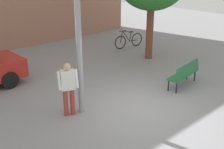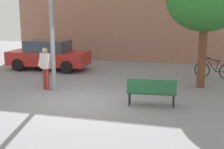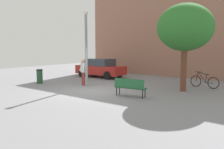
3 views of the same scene
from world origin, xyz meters
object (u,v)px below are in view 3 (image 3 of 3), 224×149
at_px(person_by_lamppost, 83,71).
at_px(park_bench, 130,86).
at_px(lamppost, 86,45).
at_px(plaza_tree, 185,28).
at_px(trash_bin, 40,76).
at_px(bicycle_black, 204,81).
at_px(parked_car_red, 100,68).

distance_m(person_by_lamppost, park_bench, 4.51).
relative_size(lamppost, plaza_tree, 0.98).
bearing_deg(lamppost, park_bench, -14.25).
bearing_deg(trash_bin, lamppost, 19.01).
height_order(plaza_tree, bicycle_black, plaza_tree).
relative_size(park_bench, bicycle_black, 0.92).
xyz_separation_m(person_by_lamppost, park_bench, (4.36, -1.09, -0.42)).
distance_m(plaza_tree, parked_car_red, 8.45).
xyz_separation_m(park_bench, bicycle_black, (2.16, 5.02, -0.16)).
bearing_deg(bicycle_black, trash_bin, -151.41).
xyz_separation_m(bicycle_black, trash_bin, (-9.49, -5.17, 0.11)).
bearing_deg(park_bench, bicycle_black, 66.70).
relative_size(bicycle_black, parked_car_red, 0.42).
xyz_separation_m(plaza_tree, bicycle_black, (0.60, 1.94, -3.15)).
xyz_separation_m(lamppost, bicycle_black, (6.13, 4.01, -2.22)).
xyz_separation_m(bicycle_black, parked_car_red, (-8.37, -0.04, 0.39)).
bearing_deg(plaza_tree, parked_car_red, 166.28).
bearing_deg(parked_car_red, trash_bin, -102.35).
bearing_deg(lamppost, plaza_tree, 20.58).
bearing_deg(parked_car_red, lamppost, -60.61).
bearing_deg(plaza_tree, trash_bin, -160.01).
relative_size(person_by_lamppost, bicycle_black, 0.93).
height_order(person_by_lamppost, park_bench, person_by_lamppost).
distance_m(bicycle_black, parked_car_red, 8.38).
distance_m(person_by_lamppost, plaza_tree, 6.75).
relative_size(park_bench, plaza_tree, 0.34).
bearing_deg(parked_car_red, plaza_tree, -13.72).
distance_m(lamppost, parked_car_red, 4.91).
relative_size(plaza_tree, parked_car_red, 1.14).
bearing_deg(bicycle_black, park_bench, -113.30).
relative_size(lamppost, bicycle_black, 2.64).
height_order(lamppost, bicycle_black, lamppost).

